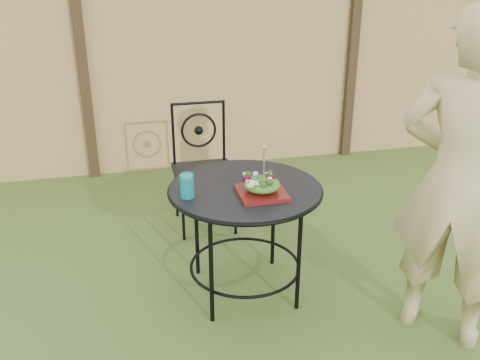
{
  "coord_description": "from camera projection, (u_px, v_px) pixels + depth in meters",
  "views": [
    {
      "loc": [
        -1.04,
        -2.83,
        2.01
      ],
      "look_at": [
        -0.36,
        0.02,
        0.75
      ],
      "focal_mm": 40.0,
      "sensor_mm": 36.0,
      "label": 1
    }
  ],
  "objects": [
    {
      "name": "fence",
      "position": [
        224.0,
        71.0,
        5.13
      ],
      "size": [
        8.0,
        0.12,
        1.9
      ],
      "color": "tan",
      "rests_on": "ground"
    },
    {
      "name": "salad_plate",
      "position": [
        262.0,
        193.0,
        3.06
      ],
      "size": [
        0.27,
        0.27,
        0.02
      ],
      "primitive_type": "cube",
      "color": "#4A0F0A",
      "rests_on": "patio_table"
    },
    {
      "name": "fork",
      "position": [
        264.0,
        163.0,
        2.99
      ],
      "size": [
        0.01,
        0.01,
        0.18
      ],
      "primitive_type": "cylinder",
      "color": "silver",
      "rests_on": "salad"
    },
    {
      "name": "patio_chair",
      "position": [
        203.0,
        163.0,
        4.12
      ],
      "size": [
        0.46,
        0.46,
        0.95
      ],
      "color": "black",
      "rests_on": "ground"
    },
    {
      "name": "salad",
      "position": [
        262.0,
        184.0,
        3.04
      ],
      "size": [
        0.21,
        0.21,
        0.08
      ],
      "primitive_type": "ellipsoid",
      "color": "#235614",
      "rests_on": "salad_plate"
    },
    {
      "name": "ground",
      "position": [
        293.0,
        280.0,
        3.55
      ],
      "size": [
        60.0,
        60.0,
        0.0
      ],
      "primitive_type": "plane",
      "color": "#294516",
      "rests_on": "ground"
    },
    {
      "name": "patio_table",
      "position": [
        245.0,
        208.0,
        3.22
      ],
      "size": [
        0.92,
        0.92,
        0.72
      ],
      "color": "black",
      "rests_on": "ground"
    },
    {
      "name": "diner",
      "position": [
        461.0,
        183.0,
        2.74
      ],
      "size": [
        0.78,
        0.78,
        1.83
      ],
      "primitive_type": "imported",
      "rotation": [
        0.0,
        0.0,
        2.36
      ],
      "color": "tan",
      "rests_on": "ground"
    },
    {
      "name": "drinking_glass",
      "position": [
        187.0,
        186.0,
        3.01
      ],
      "size": [
        0.08,
        0.08,
        0.14
      ],
      "primitive_type": "cylinder",
      "color": "#0B7F85",
      "rests_on": "patio_table"
    }
  ]
}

